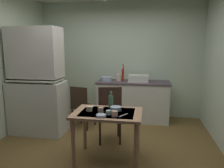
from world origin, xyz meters
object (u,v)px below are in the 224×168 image
Objects in this scene: hutch_cabinet at (37,85)px; sink_basin at (138,78)px; mixing_bowl_counter at (107,79)px; glass_bottle at (111,101)px; chair_by_counter at (82,105)px; teacup_cream at (108,113)px; serving_bowl_wide at (101,116)px; hand_pump at (123,73)px; chair_far_side at (110,114)px; dining_table at (107,120)px.

sink_basin is at bearing 29.94° from hutch_cabinet.
sink_basin is 1.78× the size of mixing_bowl_counter.
hutch_cabinet is 4.54× the size of sink_basin.
chair_by_counter is at bearing 130.35° from glass_bottle.
hutch_cabinet is 30.66× the size of teacup_cream.
mixing_bowl_counter is 2.02m from serving_bowl_wide.
hand_pump is at bearing 172.76° from sink_basin.
hand_pump is 1.64m from glass_bottle.
chair_far_side reaches higher than teacup_cream.
hutch_cabinet is 5.13× the size of hand_pump.
teacup_cream is at bearing -88.24° from hand_pump.
chair_by_counter is (-0.76, 1.14, -0.15)m from dining_table.
chair_far_side reaches higher than serving_bowl_wide.
mixing_bowl_counter is at bearing 104.10° from glass_bottle.
hutch_cabinet reaches higher than dining_table.
chair_by_counter is (-0.38, -0.63, -0.46)m from mixing_bowl_counter.
teacup_cream is (0.06, -1.99, -0.28)m from hand_pump.
hutch_cabinet is 2.29× the size of chair_by_counter.
teacup_cream is (-0.29, -1.94, -0.19)m from sink_basin.
dining_table is (0.02, -1.87, -0.43)m from hand_pump.
hand_pump is at bearing 14.97° from mixing_bowl_counter.
glass_bottle reaches higher than dining_table.
mixing_bowl_counter reaches higher than teacup_cream.
hand_pump is 0.39m from mixing_bowl_counter.
chair_by_counter is at bearing 117.88° from serving_bowl_wide.
chair_far_side is at bearing -40.37° from chair_by_counter.
glass_bottle is at bearing 95.07° from teacup_cream.
hutch_cabinet is 0.96m from chair_by_counter.
hutch_cabinet reaches higher than teacup_cream.
hand_pump is 1.41m from chair_far_side.
glass_bottle is at bearing -19.13° from hutch_cabinet.
sink_basin is at bearing 81.36° from teacup_cream.
chair_far_side is (-0.07, 0.56, -0.09)m from dining_table.
chair_far_side is 0.72m from teacup_cream.
hand_pump is 0.40× the size of dining_table.
hand_pump is at bearing 90.71° from dining_table.
hand_pump is 2.01m from teacup_cream.
hand_pump is 5.98× the size of teacup_cream.
hand_pump is 1.92m from dining_table.
teacup_cream is at bearing -84.93° from glass_bottle.
hand_pump is (-0.36, 0.05, 0.09)m from sink_basin.
teacup_cream is 0.36m from glass_bottle.
serving_bowl_wide is (0.03, -0.77, 0.23)m from chair_far_side.
teacup_cream is (0.80, -1.26, 0.30)m from chair_by_counter.
chair_far_side is at bearing -75.90° from mixing_bowl_counter.
sink_basin is 2.08m from serving_bowl_wide.
sink_basin reaches higher than dining_table.
hutch_cabinet is 1.60m from glass_bottle.
sink_basin is 0.37m from hand_pump.
sink_basin is 6.75× the size of teacup_cream.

